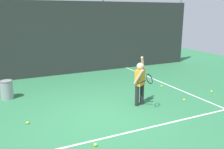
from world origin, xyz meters
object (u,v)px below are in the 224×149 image
object	(u,v)px
ball_hopper	(7,89)
tennis_ball_0	(162,86)
tennis_ball_6	(211,91)
tennis_ball_5	(184,100)
tennis_player	(140,80)
tennis_ball_1	(27,123)
tennis_ball_7	(95,145)

from	to	relation	value
ball_hopper	tennis_ball_0	distance (m)	5.01
ball_hopper	tennis_ball_0	world-z (taller)	ball_hopper
ball_hopper	tennis_ball_6	world-z (taller)	ball_hopper
tennis_ball_5	tennis_ball_0	bearing A→B (deg)	80.48
tennis_ball_0	tennis_ball_5	size ratio (longest dim) A/B	1.00
tennis_player	tennis_ball_0	xyz separation A→B (m)	(1.59, 1.12, -0.69)
tennis_ball_1	tennis_ball_6	xyz separation A→B (m)	(5.68, -0.16, 0.00)
tennis_player	tennis_ball_6	bearing A→B (deg)	-32.28
tennis_ball_6	tennis_ball_7	distance (m)	4.82
tennis_player	tennis_ball_7	bearing A→B (deg)	-173.42
tennis_ball_1	tennis_ball_5	distance (m)	4.36
tennis_ball_0	tennis_player	bearing A→B (deg)	-144.70
tennis_ball_1	tennis_ball_7	xyz separation A→B (m)	(1.07, -1.58, 0.00)
tennis_ball_0	tennis_ball_5	xyz separation A→B (m)	(-0.24, -1.41, 0.00)
ball_hopper	tennis_ball_7	world-z (taller)	ball_hopper
tennis_player	tennis_ball_1	world-z (taller)	tennis_player
tennis_ball_0	tennis_ball_5	distance (m)	1.43
tennis_ball_0	tennis_ball_1	xyz separation A→B (m)	(-4.58, -1.02, 0.00)
tennis_player	tennis_ball_6	xyz separation A→B (m)	(2.69, -0.06, -0.69)
ball_hopper	tennis_ball_7	xyz separation A→B (m)	(1.39, -3.65, -0.26)
tennis_player	tennis_ball_7	distance (m)	2.52
tennis_ball_1	ball_hopper	bearing A→B (deg)	98.75
ball_hopper	tennis_ball_1	bearing A→B (deg)	-81.25
tennis_ball_0	tennis_ball_1	size ratio (longest dim) A/B	1.00
ball_hopper	tennis_ball_5	xyz separation A→B (m)	(4.66, -2.45, -0.26)
tennis_ball_1	tennis_ball_7	distance (m)	1.91
ball_hopper	tennis_ball_1	world-z (taller)	ball_hopper
tennis_ball_5	tennis_ball_7	distance (m)	3.48
tennis_player	tennis_ball_5	xyz separation A→B (m)	(1.35, -0.28, -0.69)
tennis_ball_1	tennis_ball_7	size ratio (longest dim) A/B	1.00
tennis_ball_5	tennis_ball_7	size ratio (longest dim) A/B	1.00
tennis_player	tennis_ball_7	world-z (taller)	tennis_player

